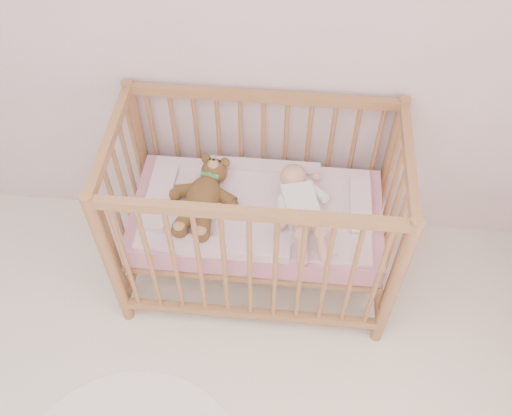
# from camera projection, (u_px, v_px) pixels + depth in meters

# --- Properties ---
(wall_back) EXTENTS (4.00, 0.02, 2.70)m
(wall_back) POSITION_uv_depth(u_px,v_px,m) (167.00, 12.00, 2.42)
(wall_back) COLOR silver
(wall_back) RESTS_ON floor
(crib) EXTENTS (1.36, 0.76, 1.00)m
(crib) POSITION_uv_depth(u_px,v_px,m) (257.00, 215.00, 2.82)
(crib) COLOR #A97148
(crib) RESTS_ON floor
(mattress) EXTENTS (1.22, 0.62, 0.13)m
(mattress) POSITION_uv_depth(u_px,v_px,m) (257.00, 217.00, 2.83)
(mattress) COLOR pink
(mattress) RESTS_ON crib
(blanket) EXTENTS (1.10, 0.58, 0.06)m
(blanket) POSITION_uv_depth(u_px,v_px,m) (257.00, 208.00, 2.77)
(blanket) COLOR #D291A4
(blanket) RESTS_ON mattress
(baby) EXTENTS (0.42, 0.64, 0.14)m
(baby) POSITION_uv_depth(u_px,v_px,m) (301.00, 204.00, 2.68)
(baby) COLOR white
(baby) RESTS_ON blanket
(teddy_bear) EXTENTS (0.44, 0.56, 0.14)m
(teddy_bear) POSITION_uv_depth(u_px,v_px,m) (203.00, 196.00, 2.70)
(teddy_bear) COLOR brown
(teddy_bear) RESTS_ON blanket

